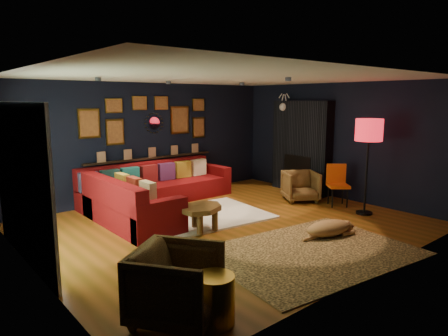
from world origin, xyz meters
TOP-DOWN VIEW (x-y plane):
  - floor at (0.00, 0.00)m, footprint 6.50×6.50m
  - room_walls at (0.00, 0.00)m, footprint 6.50×6.50m
  - sectional at (-0.61, 1.81)m, footprint 3.41×2.69m
  - ledge at (0.00, 2.68)m, footprint 3.20×0.12m
  - gallery_wall at (-0.01, 2.72)m, footprint 3.15×0.04m
  - sunburst_mirror at (0.10, 2.72)m, footprint 0.47×0.16m
  - fireplace at (3.09, 0.90)m, footprint 0.31×1.60m
  - deer_head at (3.14, 1.40)m, footprint 0.50×0.28m
  - sliding_door at (-3.22, 0.60)m, footprint 0.06×2.80m
  - ceiling_spots at (-0.00, 0.80)m, footprint 3.30×2.50m
  - shag_rug at (-0.12, 0.71)m, footprint 2.65×2.04m
  - leopard_rug at (0.06, -1.80)m, footprint 3.21×2.47m
  - coffee_table at (-0.60, -0.01)m, footprint 1.01×0.89m
  - pouf at (-1.18, 0.88)m, footprint 0.46×0.46m
  - armchair_left at (-2.45, -2.05)m, footprint 1.11×1.10m
  - armchair_right at (2.35, 0.28)m, footprint 0.95×0.94m
  - gold_stool at (-2.20, -2.35)m, footprint 0.41×0.41m
  - orange_chair at (2.66, -0.44)m, footprint 0.58×0.58m
  - floor_lamp at (2.50, -1.20)m, footprint 0.51×0.51m
  - dog at (0.83, -1.55)m, footprint 1.26×0.83m

SIDE VIEW (x-z plane):
  - floor at x=0.00m, z-range 0.00..0.00m
  - leopard_rug at x=0.06m, z-range 0.00..0.02m
  - shag_rug at x=-0.12m, z-range 0.00..0.03m
  - pouf at x=-1.18m, z-range 0.03..0.33m
  - dog at x=0.83m, z-range 0.02..0.38m
  - gold_stool at x=-2.20m, z-range 0.00..0.51m
  - sectional at x=-0.61m, z-range -0.11..0.75m
  - armchair_right at x=2.35m, z-range 0.00..0.73m
  - coffee_table at x=-0.60m, z-range 0.16..0.58m
  - armchair_left at x=-2.45m, z-range 0.00..0.84m
  - orange_chair at x=2.66m, z-range 0.08..0.96m
  - ledge at x=0.00m, z-range 0.90..0.94m
  - fireplace at x=3.09m, z-range -0.08..2.12m
  - sliding_door at x=-3.22m, z-range 0.00..2.20m
  - floor_lamp at x=2.50m, z-range 0.65..2.52m
  - room_walls at x=0.00m, z-range -1.66..4.84m
  - sunburst_mirror at x=0.10m, z-range 1.46..1.93m
  - gallery_wall at x=-0.01m, z-range 1.30..2.32m
  - deer_head at x=3.14m, z-range 1.83..2.28m
  - ceiling_spots at x=0.00m, z-range 2.53..2.59m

